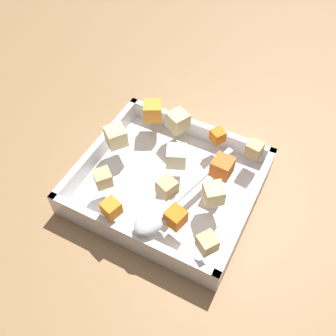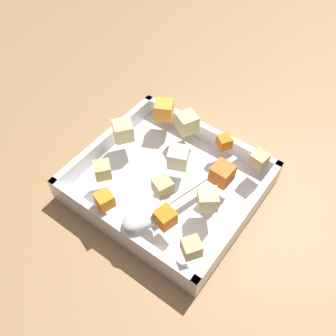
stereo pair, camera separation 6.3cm
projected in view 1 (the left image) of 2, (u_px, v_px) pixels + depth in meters
The scene contains 16 objects.
ground_plane at pixel (168, 198), 0.66m from camera, with size 4.00×4.00×0.00m, color #936D47.
baking_dish at pixel (168, 184), 0.66m from camera, with size 0.30×0.27×0.05m.
carrot_chunk_mid_left at pixel (176, 217), 0.57m from camera, with size 0.03×0.03×0.03m, color orange.
carrot_chunk_center at pixel (222, 167), 0.62m from camera, with size 0.03×0.03×0.03m, color orange.
carrot_chunk_mid_right at pixel (153, 111), 0.71m from camera, with size 0.03×0.03×0.03m, color orange.
carrot_chunk_near_spoon at pixel (218, 136), 0.67m from camera, with size 0.02×0.02×0.02m, color orange.
carrot_chunk_corner_se at pixel (111, 208), 0.58m from camera, with size 0.03×0.03×0.03m, color orange.
potato_chunk_rim_edge at pixel (167, 187), 0.60m from camera, with size 0.03×0.03×0.03m, color tan.
potato_chunk_far_left at pixel (103, 178), 0.61m from camera, with size 0.03×0.03×0.03m, color tan.
potato_chunk_corner_sw at pixel (207, 243), 0.54m from camera, with size 0.03×0.03×0.03m, color tan.
potato_chunk_heap_top at pixel (214, 192), 0.59m from camera, with size 0.03×0.03×0.03m, color #E0CC89.
potato_chunk_front_center at pixel (178, 121), 0.69m from camera, with size 0.03×0.03×0.03m, color #E0CC89.
potato_chunk_heap_side at pixel (176, 156), 0.64m from camera, with size 0.03×0.03×0.03m, color beige.
potato_chunk_near_right at pixel (116, 136), 0.67m from camera, with size 0.03×0.03×0.03m, color #E0CC89.
potato_chunk_far_right at pixel (254, 149), 0.65m from camera, with size 0.03×0.03×0.03m, color tan.
serving_spoon at pixel (159, 213), 0.58m from camera, with size 0.09×0.23×0.02m.
Camera 1 is at (-0.17, 0.33, 0.55)m, focal length 40.60 mm.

